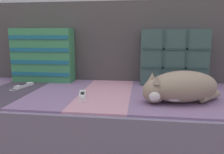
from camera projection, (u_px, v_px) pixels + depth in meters
name	position (u px, v px, depth m)	size (l,w,h in m)	color
couch	(107.00, 124.00, 1.38)	(2.18, 0.87, 0.43)	gray
sofa_backrest	(115.00, 42.00, 1.64)	(2.14, 0.14, 0.57)	#474242
throw_pillow_quilted	(173.00, 57.00, 1.47)	(0.44, 0.14, 0.37)	#38514C
throw_pillow_striped	(43.00, 55.00, 1.59)	(0.44, 0.14, 0.38)	#3D8956
sleeping_cat	(179.00, 87.00, 1.10)	(0.41, 0.31, 0.16)	gray
game_remote_near	(83.00, 95.00, 1.21)	(0.09, 0.19, 0.02)	white
game_remote_far	(23.00, 86.00, 1.43)	(0.08, 0.20, 0.02)	white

